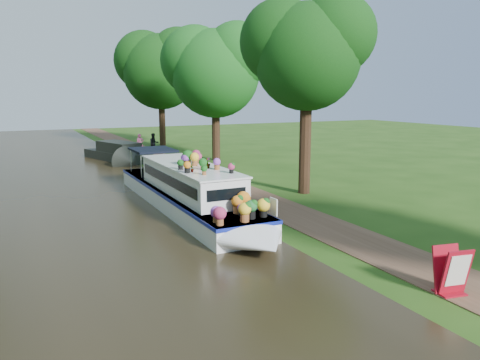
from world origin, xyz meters
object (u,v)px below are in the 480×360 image
(pedestrian_dark, at_px, (154,143))
(plant_boat, at_px, (190,191))
(pedestrian_pink, at_px, (140,144))
(sandwich_board, at_px, (452,273))
(second_boat, at_px, (119,153))

(pedestrian_dark, bearing_deg, plant_boat, -101.40)
(pedestrian_pink, bearing_deg, pedestrian_dark, 11.72)
(sandwich_board, bearing_deg, pedestrian_dark, 98.66)
(second_boat, relative_size, pedestrian_pink, 4.65)
(plant_boat, height_order, sandwich_board, plant_boat)
(plant_boat, height_order, pedestrian_pink, plant_boat)
(pedestrian_pink, height_order, pedestrian_dark, same)
(second_boat, bearing_deg, pedestrian_dark, 22.11)
(sandwich_board, height_order, pedestrian_pink, pedestrian_pink)
(plant_boat, distance_m, pedestrian_dark, 18.85)
(plant_boat, height_order, pedestrian_dark, plant_boat)
(plant_boat, relative_size, sandwich_board, 12.10)
(pedestrian_pink, bearing_deg, sandwich_board, -79.30)
(pedestrian_pink, relative_size, pedestrian_dark, 1.00)
(plant_boat, height_order, second_boat, plant_boat)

